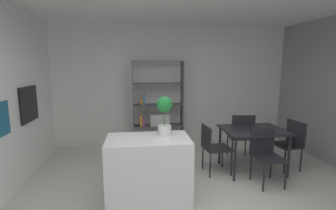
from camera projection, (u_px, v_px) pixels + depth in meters
name	position (u px, v px, depth m)	size (l,w,h in m)	color
back_partition	(160.00, 86.00, 5.78)	(6.26, 0.06, 2.79)	silver
built_in_oven	(29.00, 104.00, 4.05)	(0.06, 0.61, 0.59)	black
kitchen_island	(149.00, 169.00, 3.38)	(1.14, 0.68, 0.90)	white
potted_plant_on_island	(165.00, 112.00, 3.40)	(0.22, 0.22, 0.55)	white
open_bookshelf	(157.00, 110.00, 5.53)	(1.14, 0.32, 1.98)	#4C4C51
dining_table	(253.00, 134.00, 4.28)	(1.07, 0.84, 0.77)	#232328
dining_chair_far	(241.00, 133.00, 4.73)	(0.49, 0.50, 0.95)	#232328
dining_chair_island_side	(212.00, 145.00, 4.21)	(0.47, 0.46, 0.86)	#232328
dining_chair_near	(265.00, 151.00, 3.88)	(0.43, 0.46, 0.88)	#232328
dining_chair_window_side	(291.00, 140.00, 4.42)	(0.44, 0.49, 0.88)	#232328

